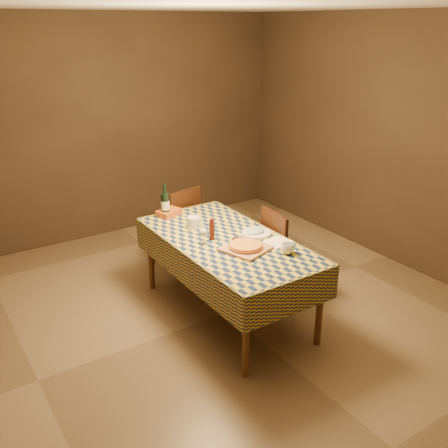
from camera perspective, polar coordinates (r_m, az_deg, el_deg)
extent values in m
plane|color=brown|center=(4.82, 0.33, -10.14)|extent=(5.00, 5.00, 0.00)
plane|color=white|center=(4.08, 0.42, 23.87)|extent=(5.00, 5.00, 0.00)
cube|color=#34271D|center=(6.43, -12.30, 10.64)|extent=(4.50, 0.10, 2.70)
cube|color=#34271D|center=(5.78, 19.50, 8.63)|extent=(0.10, 5.00, 2.70)
cylinder|color=brown|center=(3.87, 2.52, -12.57)|extent=(0.06, 0.06, 0.75)
cylinder|color=brown|center=(4.29, 10.90, -9.18)|extent=(0.06, 0.06, 0.75)
cylinder|color=brown|center=(5.12, -8.39, -3.58)|extent=(0.06, 0.06, 0.75)
cylinder|color=brown|center=(5.45, -1.17, -1.71)|extent=(0.06, 0.06, 0.75)
cube|color=brown|center=(4.47, 0.35, -2.10)|extent=(0.90, 1.80, 0.03)
cube|color=olive|center=(4.47, 0.35, -1.87)|extent=(0.92, 1.82, 0.02)
cube|color=olive|center=(3.89, 7.93, -8.33)|extent=(0.94, 0.01, 0.30)
cube|color=olive|center=(5.25, -5.20, 0.14)|extent=(0.94, 0.01, 0.30)
cube|color=olive|center=(4.31, -4.82, -4.94)|extent=(0.01, 1.84, 0.30)
cube|color=olive|center=(4.77, 5.00, -2.15)|extent=(0.01, 1.84, 0.30)
cube|color=#AE7851|center=(4.26, 2.49, -2.80)|extent=(0.44, 0.44, 0.02)
cylinder|color=#903F18|center=(4.25, 2.49, -2.56)|extent=(0.32, 0.32, 0.02)
cylinder|color=orange|center=(4.25, 2.49, -2.38)|extent=(0.29, 0.29, 0.01)
cylinder|color=#501812|center=(4.43, -1.39, -0.75)|extent=(0.05, 0.05, 0.17)
sphere|color=#501812|center=(4.39, -1.40, 0.50)|extent=(0.04, 0.04, 0.04)
imported|color=#604850|center=(4.37, 1.70, -2.00)|extent=(0.16, 0.16, 0.04)
cylinder|color=silver|center=(4.38, -2.33, -2.19)|extent=(0.07, 0.07, 0.00)
cylinder|color=silver|center=(4.37, -2.34, -1.77)|extent=(0.01, 0.01, 0.07)
sphere|color=silver|center=(4.34, -2.35, -0.95)|extent=(0.07, 0.07, 0.07)
ellipsoid|color=#3A0711|center=(4.35, -2.35, -1.05)|extent=(0.05, 0.05, 0.03)
cylinder|color=black|center=(4.97, -6.72, 2.17)|extent=(0.11, 0.11, 0.24)
cylinder|color=black|center=(4.92, -6.81, 4.02)|extent=(0.04, 0.04, 0.10)
cylinder|color=beige|center=(4.97, -6.72, 2.17)|extent=(0.11, 0.11, 0.09)
cylinder|color=silver|center=(4.70, -3.45, 0.19)|extent=(0.14, 0.14, 0.11)
cube|color=#B85218|center=(5.04, -6.32, 1.32)|extent=(0.27, 0.23, 0.06)
cylinder|color=silver|center=(4.59, 3.74, -1.01)|extent=(0.32, 0.32, 0.02)
imported|color=silver|center=(4.21, 7.27, -2.81)|extent=(0.14, 0.14, 0.09)
cube|color=white|center=(4.42, 6.00, -2.07)|extent=(0.28, 0.23, 0.00)
ellipsoid|color=#A5BAD3|center=(4.57, 3.59, -0.82)|extent=(0.21, 0.19, 0.05)
cube|color=black|center=(5.58, -5.75, -0.38)|extent=(0.50, 0.50, 0.04)
cube|color=black|center=(5.35, -4.44, 1.53)|extent=(0.42, 0.13, 0.46)
cylinder|color=black|center=(5.91, -5.49, -1.54)|extent=(0.04, 0.04, 0.43)
cylinder|color=black|center=(5.70, -8.21, -2.58)|extent=(0.04, 0.04, 0.43)
cylinder|color=black|center=(5.66, -3.08, -2.56)|extent=(0.04, 0.04, 0.43)
cylinder|color=black|center=(5.45, -5.84, -3.69)|extent=(0.04, 0.04, 0.43)
cube|color=black|center=(4.95, 7.57, -3.50)|extent=(0.47, 0.47, 0.04)
cube|color=black|center=(4.75, 5.72, -1.26)|extent=(0.08, 0.42, 0.46)
cylinder|color=black|center=(5.03, 10.30, -6.29)|extent=(0.04, 0.04, 0.43)
cylinder|color=black|center=(5.28, 7.98, -4.66)|extent=(0.04, 0.04, 0.43)
cylinder|color=black|center=(4.84, 6.84, -7.26)|extent=(0.04, 0.04, 0.43)
cylinder|color=black|center=(5.10, 4.63, -5.51)|extent=(0.04, 0.04, 0.43)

